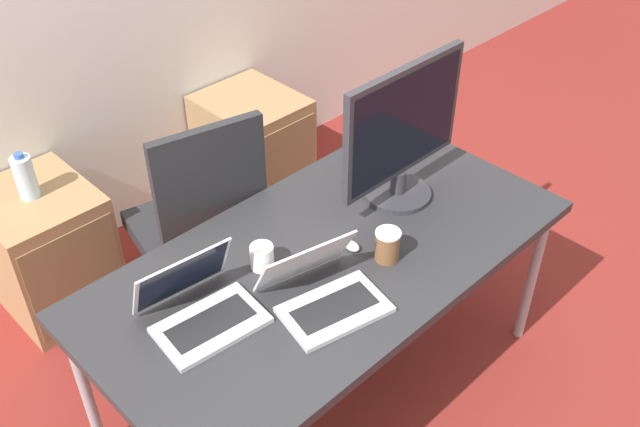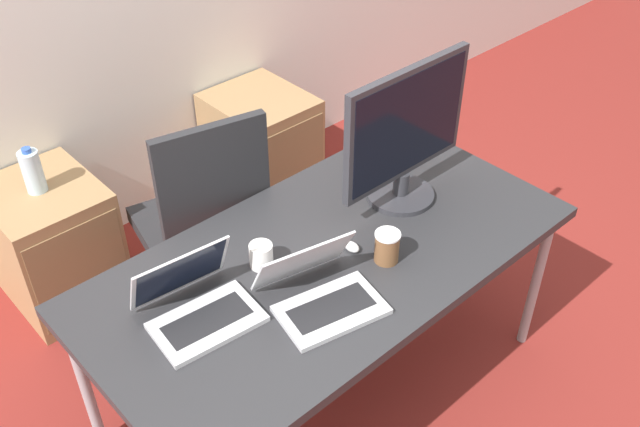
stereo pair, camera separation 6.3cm
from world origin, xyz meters
TOP-DOWN VIEW (x-y plane):
  - ground_plane at (0.00, 0.00)m, footprint 14.00×14.00m
  - desk at (0.00, 0.00)m, footprint 1.73×0.88m
  - office_chair at (-0.07, 0.70)m, footprint 0.57×0.61m
  - cabinet_left at (-0.52, 1.23)m, footprint 0.45×0.51m
  - cabinet_right at (0.67, 1.23)m, footprint 0.45×0.51m
  - water_bottle at (-0.52, 1.24)m, footprint 0.08×0.08m
  - laptop_left at (-0.18, -0.16)m, footprint 0.37×0.37m
  - laptop_right at (-0.50, 0.06)m, footprint 0.35×0.32m
  - monitor at (0.43, 0.06)m, footprint 0.59×0.26m
  - mouse at (0.07, -0.04)m, footprint 0.04×0.06m
  - coffee_cup_white at (-0.21, 0.11)m, footprint 0.08×0.08m
  - coffee_cup_brown at (0.12, -0.16)m, footprint 0.09×0.09m

SIDE VIEW (x-z plane):
  - ground_plane at x=0.00m, z-range 0.00..0.00m
  - cabinet_left at x=-0.52m, z-range 0.00..0.59m
  - cabinet_right at x=0.67m, z-range 0.00..0.59m
  - office_chair at x=-0.07m, z-range -0.14..0.92m
  - desk at x=0.00m, z-range 0.32..1.05m
  - water_bottle at x=-0.52m, z-range 0.58..0.79m
  - mouse at x=0.07m, z-range 0.73..0.76m
  - coffee_cup_white at x=-0.21m, z-range 0.73..0.82m
  - laptop_left at x=-0.18m, z-range 0.67..0.87m
  - laptop_right at x=-0.50m, z-range 0.67..0.88m
  - coffee_cup_brown at x=0.12m, z-range 0.73..0.84m
  - monitor at x=0.43m, z-range 0.73..1.27m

